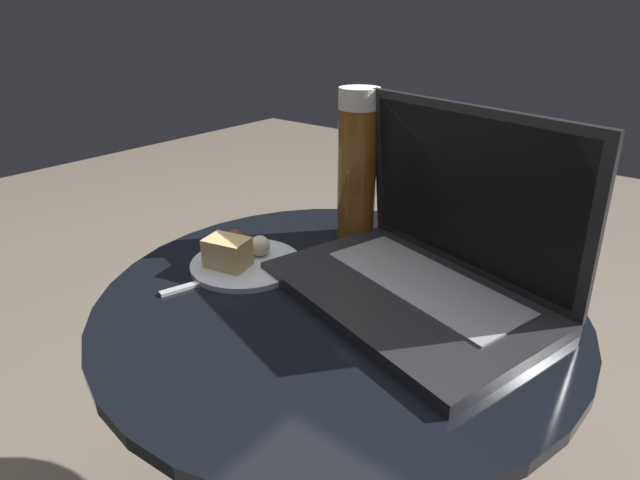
% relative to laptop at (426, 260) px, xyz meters
% --- Properties ---
extents(table, '(0.68, 0.68, 0.56)m').
position_rel_laptop_xyz_m(table, '(-0.10, -0.08, -0.21)').
color(table, '#515156').
rests_on(table, ground_plane).
extents(laptop, '(0.43, 0.34, 0.26)m').
position_rel_laptop_xyz_m(laptop, '(0.00, 0.00, 0.00)').
color(laptop, '#232326').
rests_on(laptop, table).
extents(beer_glass, '(0.07, 0.07, 0.26)m').
position_rel_laptop_xyz_m(beer_glass, '(-0.19, 0.11, 0.08)').
color(beer_glass, brown).
rests_on(beer_glass, table).
extents(snack_plate, '(0.17, 0.17, 0.05)m').
position_rel_laptop_xyz_m(snack_plate, '(-0.26, -0.10, -0.04)').
color(snack_plate, silver).
rests_on(snack_plate, table).
extents(fork, '(0.07, 0.16, 0.00)m').
position_rel_laptop_xyz_m(fork, '(-0.26, -0.15, -0.05)').
color(fork, '#B2B2B7').
rests_on(fork, table).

